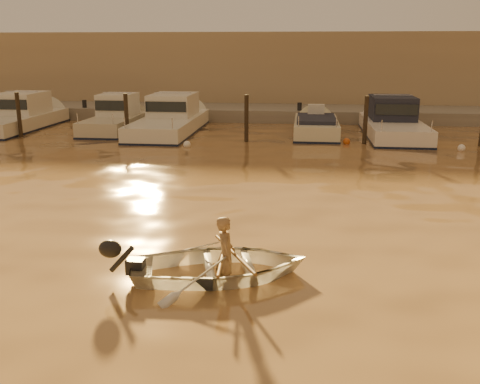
# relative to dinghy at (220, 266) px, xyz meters

# --- Properties ---
(ground_plane) EXTENTS (160.00, 160.00, 0.00)m
(ground_plane) POSITION_rel_dinghy_xyz_m (-0.83, 0.21, -0.20)
(ground_plane) COLOR brown
(ground_plane) RESTS_ON ground
(dinghy) EXTENTS (3.59, 2.95, 0.65)m
(dinghy) POSITION_rel_dinghy_xyz_m (0.00, 0.00, 0.00)
(dinghy) COLOR silver
(dinghy) RESTS_ON ground_plane
(person) EXTENTS (0.45, 0.58, 1.41)m
(person) POSITION_rel_dinghy_xyz_m (0.10, 0.02, 0.20)
(person) COLOR #8F6C47
(person) RESTS_ON dinghy
(outboard_motor) EXTENTS (0.97, 0.61, 0.70)m
(outboard_motor) POSITION_rel_dinghy_xyz_m (-1.45, -0.37, 0.08)
(outboard_motor) COLOR black
(outboard_motor) RESTS_ON dinghy
(oar_port) EXTENTS (0.98, 1.91, 0.13)m
(oar_port) POSITION_rel_dinghy_xyz_m (0.24, 0.06, 0.22)
(oar_port) COLOR brown
(oar_port) RESTS_ON dinghy
(oar_starboard) EXTENTS (0.22, 2.10, 0.13)m
(oar_starboard) POSITION_rel_dinghy_xyz_m (0.05, 0.01, 0.22)
(oar_starboard) COLOR brown
(oar_starboard) RESTS_ON dinghy
(moored_boat_0) EXTENTS (2.37, 7.49, 1.75)m
(moored_boat_0) POSITION_rel_dinghy_xyz_m (-12.66, 16.21, 0.42)
(moored_boat_0) COLOR silver
(moored_boat_0) RESTS_ON ground_plane
(moored_boat_1) EXTENTS (2.00, 6.04, 1.75)m
(moored_boat_1) POSITION_rel_dinghy_xyz_m (-7.65, 16.21, 0.42)
(moored_boat_1) COLOR beige
(moored_boat_1) RESTS_ON ground_plane
(moored_boat_2) EXTENTS (2.51, 8.33, 1.75)m
(moored_boat_2) POSITION_rel_dinghy_xyz_m (-4.94, 16.21, 0.42)
(moored_boat_2) COLOR white
(moored_boat_2) RESTS_ON ground_plane
(moored_boat_3) EXTENTS (1.96, 5.71, 0.95)m
(moored_boat_3) POSITION_rel_dinghy_xyz_m (1.98, 16.21, 0.02)
(moored_boat_3) COLOR beige
(moored_boat_3) RESTS_ON ground_plane
(moored_boat_4) EXTENTS (2.42, 7.40, 1.75)m
(moored_boat_4) POSITION_rel_dinghy_xyz_m (5.48, 16.21, 0.42)
(moored_boat_4) COLOR white
(moored_boat_4) RESTS_ON ground_plane
(piling_0) EXTENTS (0.18, 0.18, 2.20)m
(piling_0) POSITION_rel_dinghy_xyz_m (-11.33, 14.01, 0.70)
(piling_0) COLOR #2D2319
(piling_0) RESTS_ON ground_plane
(piling_1) EXTENTS (0.18, 0.18, 2.20)m
(piling_1) POSITION_rel_dinghy_xyz_m (-6.33, 14.01, 0.70)
(piling_1) COLOR #2D2319
(piling_1) RESTS_ON ground_plane
(piling_2) EXTENTS (0.18, 0.18, 2.20)m
(piling_2) POSITION_rel_dinghy_xyz_m (-1.03, 14.01, 0.70)
(piling_2) COLOR #2D2319
(piling_2) RESTS_ON ground_plane
(piling_3) EXTENTS (0.18, 0.18, 2.20)m
(piling_3) POSITION_rel_dinghy_xyz_m (3.97, 14.01, 0.70)
(piling_3) COLOR #2D2319
(piling_3) RESTS_ON ground_plane
(fender_b) EXTENTS (0.30, 0.30, 0.30)m
(fender_b) POSITION_rel_dinghy_xyz_m (-7.26, 13.81, -0.10)
(fender_b) COLOR orange
(fender_b) RESTS_ON ground_plane
(fender_c) EXTENTS (0.30, 0.30, 0.30)m
(fender_c) POSITION_rel_dinghy_xyz_m (-3.30, 12.43, -0.10)
(fender_c) COLOR white
(fender_c) RESTS_ON ground_plane
(fender_d) EXTENTS (0.30, 0.30, 0.30)m
(fender_d) POSITION_rel_dinghy_xyz_m (3.23, 13.90, -0.10)
(fender_d) COLOR #C95317
(fender_d) RESTS_ON ground_plane
(fender_e) EXTENTS (0.30, 0.30, 0.30)m
(fender_e) POSITION_rel_dinghy_xyz_m (7.63, 12.91, -0.10)
(fender_e) COLOR white
(fender_e) RESTS_ON ground_plane
(quay) EXTENTS (52.00, 4.00, 1.00)m
(quay) POSITION_rel_dinghy_xyz_m (-0.83, 21.71, -0.05)
(quay) COLOR gray
(quay) RESTS_ON ground_plane
(waterfront_building) EXTENTS (46.00, 7.00, 4.80)m
(waterfront_building) POSITION_rel_dinghy_xyz_m (-0.83, 27.21, 2.20)
(waterfront_building) COLOR #9E8466
(waterfront_building) RESTS_ON quay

